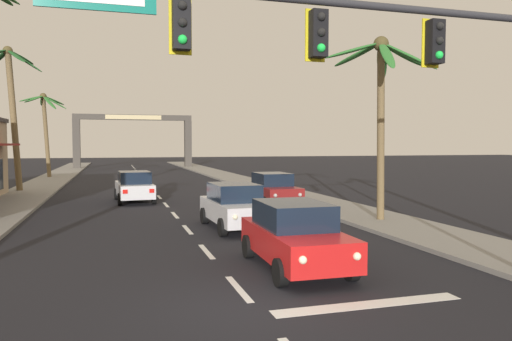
{
  "coord_description": "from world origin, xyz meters",
  "views": [
    {
      "loc": [
        -2.58,
        -8.99,
        3.16
      ],
      "look_at": [
        2.41,
        8.0,
        2.2
      ],
      "focal_mm": 34.05,
      "sensor_mm": 36.0,
      "label": 1
    }
  ],
  "objects_px": {
    "sedan_parked_nearest_kerb": "(273,189)",
    "town_gateway_arch": "(134,134)",
    "sedan_lead_at_stop_bar": "(295,235)",
    "sedan_oncoming_far": "(134,186)",
    "sedan_third_in_queue": "(235,206)",
    "palm_left_third": "(11,94)",
    "palm_left_farthest": "(45,117)",
    "traffic_signal_mast": "(392,63)",
    "palm_right_second": "(381,83)"
  },
  "relations": [
    {
      "from": "traffic_signal_mast",
      "to": "palm_left_third",
      "type": "height_order",
      "value": "palm_left_third"
    },
    {
      "from": "sedan_parked_nearest_kerb",
      "to": "traffic_signal_mast",
      "type": "bearing_deg",
      "value": -98.82
    },
    {
      "from": "sedan_lead_at_stop_bar",
      "to": "town_gateway_arch",
      "type": "relative_size",
      "value": 0.3
    },
    {
      "from": "sedan_third_in_queue",
      "to": "town_gateway_arch",
      "type": "height_order",
      "value": "town_gateway_arch"
    },
    {
      "from": "palm_left_third",
      "to": "traffic_signal_mast",
      "type": "bearing_deg",
      "value": -65.27
    },
    {
      "from": "sedan_lead_at_stop_bar",
      "to": "sedan_parked_nearest_kerb",
      "type": "distance_m",
      "value": 12.66
    },
    {
      "from": "palm_left_third",
      "to": "sedan_parked_nearest_kerb",
      "type": "bearing_deg",
      "value": -38.17
    },
    {
      "from": "palm_left_third",
      "to": "palm_right_second",
      "type": "distance_m",
      "value": 24.14
    },
    {
      "from": "sedan_lead_at_stop_bar",
      "to": "palm_left_third",
      "type": "relative_size",
      "value": 0.47
    },
    {
      "from": "sedan_parked_nearest_kerb",
      "to": "palm_left_third",
      "type": "bearing_deg",
      "value": 141.83
    },
    {
      "from": "sedan_oncoming_far",
      "to": "palm_right_second",
      "type": "height_order",
      "value": "palm_right_second"
    },
    {
      "from": "town_gateway_arch",
      "to": "palm_left_farthest",
      "type": "bearing_deg",
      "value": -116.62
    },
    {
      "from": "sedan_parked_nearest_kerb",
      "to": "palm_left_farthest",
      "type": "height_order",
      "value": "palm_left_farthest"
    },
    {
      "from": "palm_left_farthest",
      "to": "palm_right_second",
      "type": "distance_m",
      "value": 35.09
    },
    {
      "from": "sedan_oncoming_far",
      "to": "palm_right_second",
      "type": "xyz_separation_m",
      "value": [
        9.21,
        -10.03,
        4.73
      ]
    },
    {
      "from": "traffic_signal_mast",
      "to": "sedan_oncoming_far",
      "type": "xyz_separation_m",
      "value": [
        -4.52,
        18.31,
        -4.0
      ]
    },
    {
      "from": "sedan_third_in_queue",
      "to": "palm_right_second",
      "type": "bearing_deg",
      "value": -3.33
    },
    {
      "from": "palm_left_farthest",
      "to": "palm_right_second",
      "type": "xyz_separation_m",
      "value": [
        16.3,
        -31.07,
        -0.09
      ]
    },
    {
      "from": "sedan_third_in_queue",
      "to": "town_gateway_arch",
      "type": "bearing_deg",
      "value": 92.1
    },
    {
      "from": "sedan_oncoming_far",
      "to": "palm_left_farthest",
      "type": "height_order",
      "value": "palm_left_farthest"
    },
    {
      "from": "sedan_parked_nearest_kerb",
      "to": "town_gateway_arch",
      "type": "height_order",
      "value": "town_gateway_arch"
    },
    {
      "from": "sedan_lead_at_stop_bar",
      "to": "palm_left_farthest",
      "type": "xyz_separation_m",
      "value": [
        -10.42,
        36.86,
        4.82
      ]
    },
    {
      "from": "palm_right_second",
      "to": "palm_left_farthest",
      "type": "bearing_deg",
      "value": 117.68
    },
    {
      "from": "sedan_oncoming_far",
      "to": "sedan_parked_nearest_kerb",
      "type": "relative_size",
      "value": 1.02
    },
    {
      "from": "sedan_parked_nearest_kerb",
      "to": "palm_left_third",
      "type": "xyz_separation_m",
      "value": [
        -14.16,
        11.13,
        5.55
      ]
    },
    {
      "from": "sedan_lead_at_stop_bar",
      "to": "sedan_parked_nearest_kerb",
      "type": "xyz_separation_m",
      "value": [
        3.46,
        12.18,
        0.0
      ]
    },
    {
      "from": "traffic_signal_mast",
      "to": "town_gateway_arch",
      "type": "xyz_separation_m",
      "value": [
        -3.0,
        56.54,
        -0.32
      ]
    },
    {
      "from": "sedan_lead_at_stop_bar",
      "to": "palm_right_second",
      "type": "relative_size",
      "value": 0.6
    },
    {
      "from": "sedan_third_in_queue",
      "to": "palm_left_third",
      "type": "relative_size",
      "value": 0.47
    },
    {
      "from": "sedan_oncoming_far",
      "to": "town_gateway_arch",
      "type": "xyz_separation_m",
      "value": [
        1.52,
        38.23,
        3.69
      ]
    },
    {
      "from": "palm_right_second",
      "to": "sedan_oncoming_far",
      "type": "bearing_deg",
      "value": 132.57
    },
    {
      "from": "palm_left_farthest",
      "to": "sedan_oncoming_far",
      "type": "bearing_deg",
      "value": -71.39
    },
    {
      "from": "palm_left_third",
      "to": "town_gateway_arch",
      "type": "bearing_deg",
      "value": 73.86
    },
    {
      "from": "traffic_signal_mast",
      "to": "palm_right_second",
      "type": "height_order",
      "value": "palm_right_second"
    },
    {
      "from": "sedan_third_in_queue",
      "to": "sedan_oncoming_far",
      "type": "height_order",
      "value": "same"
    },
    {
      "from": "sedan_parked_nearest_kerb",
      "to": "town_gateway_arch",
      "type": "relative_size",
      "value": 0.3
    },
    {
      "from": "traffic_signal_mast",
      "to": "sedan_third_in_queue",
      "type": "height_order",
      "value": "traffic_signal_mast"
    },
    {
      "from": "traffic_signal_mast",
      "to": "sedan_third_in_queue",
      "type": "relative_size",
      "value": 2.42
    },
    {
      "from": "palm_left_third",
      "to": "sedan_lead_at_stop_bar",
      "type": "bearing_deg",
      "value": -65.33
    },
    {
      "from": "sedan_lead_at_stop_bar",
      "to": "palm_left_farthest",
      "type": "distance_m",
      "value": 38.61
    },
    {
      "from": "sedan_oncoming_far",
      "to": "town_gateway_arch",
      "type": "bearing_deg",
      "value": 87.72
    },
    {
      "from": "sedan_lead_at_stop_bar",
      "to": "palm_right_second",
      "type": "bearing_deg",
      "value": 44.58
    },
    {
      "from": "palm_left_farthest",
      "to": "sedan_third_in_queue",
      "type": "bearing_deg",
      "value": -71.35
    },
    {
      "from": "traffic_signal_mast",
      "to": "sedan_parked_nearest_kerb",
      "type": "height_order",
      "value": "traffic_signal_mast"
    },
    {
      "from": "sedan_lead_at_stop_bar",
      "to": "sedan_oncoming_far",
      "type": "height_order",
      "value": "same"
    },
    {
      "from": "palm_left_third",
      "to": "palm_left_farthest",
      "type": "relative_size",
      "value": 1.21
    },
    {
      "from": "traffic_signal_mast",
      "to": "palm_left_farthest",
      "type": "relative_size",
      "value": 1.39
    },
    {
      "from": "traffic_signal_mast",
      "to": "town_gateway_arch",
      "type": "bearing_deg",
      "value": 93.03
    },
    {
      "from": "traffic_signal_mast",
      "to": "palm_left_farthest",
      "type": "height_order",
      "value": "palm_left_farthest"
    },
    {
      "from": "palm_left_farthest",
      "to": "town_gateway_arch",
      "type": "distance_m",
      "value": 19.25
    }
  ]
}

